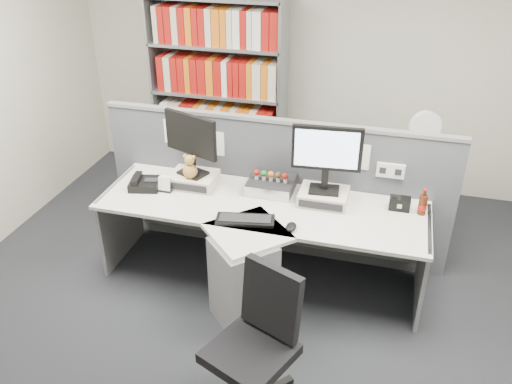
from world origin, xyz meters
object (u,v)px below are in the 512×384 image
(desk, at_px, (254,247))
(filing_cabinet, at_px, (414,194))
(desktop_pc, at_px, (271,185))
(desk_phone, at_px, (144,183))
(desk_calendar, at_px, (165,185))
(cola_bottle, at_px, (423,205))
(desk_fan, at_px, (424,130))
(keyboard, at_px, (245,220))
(monitor_left, at_px, (191,140))
(shelving_unit, at_px, (219,96))
(office_chair, at_px, (258,340))
(speaker, at_px, (400,203))
(monitor_right, at_px, (327,154))
(mouse, at_px, (291,227))

(desk, xyz_separation_m, filing_cabinet, (1.20, 1.40, -0.11))
(desktop_pc, xyz_separation_m, desk_phone, (-1.03, -0.23, -0.01))
(desk_calendar, height_order, cola_bottle, cola_bottle)
(desk, height_order, desk_fan, desk_fan)
(desk_phone, xyz_separation_m, desk_calendar, (0.19, -0.01, 0.02))
(desk, bearing_deg, desk_phone, 167.40)
(desktop_pc, bearing_deg, desk, -92.43)
(keyboard, relative_size, desk_phone, 1.61)
(desk_phone, height_order, desk_calendar, desk_calendar)
(monitor_left, bearing_deg, shelving_unit, 100.27)
(monitor_left, relative_size, office_chair, 0.54)
(desk, xyz_separation_m, speaker, (1.05, 0.43, 0.32))
(desk_calendar, distance_m, cola_bottle, 2.04)
(desktop_pc, xyz_separation_m, office_chair, (0.28, -1.47, -0.25))
(monitor_left, xyz_separation_m, desktop_pc, (0.65, 0.07, -0.36))
(desk_fan, bearing_deg, shelving_unit, 167.93)
(filing_cabinet, bearing_deg, desk_fan, -90.00)
(desk, height_order, office_chair, office_chair)
(desk, bearing_deg, desk_calendar, 165.00)
(desk_calendar, height_order, office_chair, office_chair)
(speaker, xyz_separation_m, cola_bottle, (0.17, -0.02, 0.03))
(cola_bottle, bearing_deg, monitor_right, -178.49)
(desk_calendar, bearing_deg, mouse, -14.73)
(desktop_pc, bearing_deg, desk_fan, 38.57)
(mouse, relative_size, speaker, 0.78)
(monitor_right, bearing_deg, keyboard, -139.76)
(monitor_right, bearing_deg, shelving_unit, 132.97)
(desktop_pc, height_order, keyboard, desktop_pc)
(desktop_pc, xyz_separation_m, desk_fan, (1.18, 0.94, 0.24))
(keyboard, distance_m, mouse, 0.36)
(monitor_left, height_order, filing_cabinet, monitor_left)
(desk, relative_size, monitor_left, 4.97)
(shelving_unit, bearing_deg, desk_phone, -93.91)
(desk_calendar, distance_m, desk_fan, 2.35)
(filing_cabinet, bearing_deg, desk, -130.61)
(desk_phone, xyz_separation_m, office_chair, (1.31, -1.23, -0.24))
(desk, bearing_deg, desk_fan, 49.39)
(keyboard, relative_size, desk_calendar, 3.47)
(keyboard, height_order, desk_phone, desk_phone)
(desk_calendar, bearing_deg, cola_bottle, 5.19)
(desktop_pc, distance_m, desk_phone, 1.06)
(keyboard, distance_m, desk_calendar, 0.81)
(monitor_left, height_order, desk_fan, monitor_left)
(desk, xyz_separation_m, cola_bottle, (1.22, 0.40, 0.34))
(speaker, xyz_separation_m, desk_fan, (0.15, 0.97, 0.23))
(speaker, bearing_deg, mouse, -146.21)
(monitor_right, xyz_separation_m, cola_bottle, (0.75, 0.02, -0.34))
(desk_calendar, xyz_separation_m, desk_fan, (2.02, 1.18, 0.23))
(desk, bearing_deg, speaker, 22.09)
(monitor_left, distance_m, desk_calendar, 0.43)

